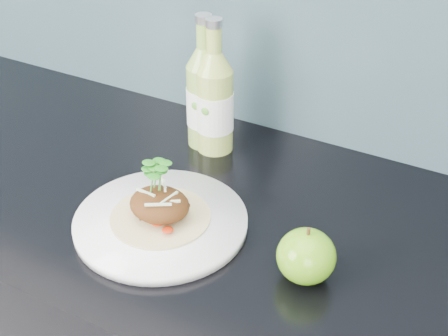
{
  "coord_description": "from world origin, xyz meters",
  "views": [
    {
      "loc": [
        0.45,
        0.99,
        1.52
      ],
      "look_at": [
        0.07,
        1.67,
        1.0
      ],
      "focal_mm": 50.0,
      "sensor_mm": 36.0,
      "label": 1
    }
  ],
  "objects_px": {
    "dinner_plate": "(161,222)",
    "cider_bottle_right": "(215,102)",
    "cider_bottle_left": "(205,97)",
    "green_apple": "(306,256)"
  },
  "relations": [
    {
      "from": "dinner_plate",
      "to": "cider_bottle_right",
      "type": "bearing_deg",
      "value": 99.64
    },
    {
      "from": "cider_bottle_right",
      "to": "dinner_plate",
      "type": "bearing_deg",
      "value": -100.99
    },
    {
      "from": "cider_bottle_left",
      "to": "cider_bottle_right",
      "type": "bearing_deg",
      "value": -30.42
    },
    {
      "from": "cider_bottle_left",
      "to": "cider_bottle_right",
      "type": "distance_m",
      "value": 0.03
    },
    {
      "from": "cider_bottle_left",
      "to": "cider_bottle_right",
      "type": "relative_size",
      "value": 1.0
    },
    {
      "from": "dinner_plate",
      "to": "cider_bottle_right",
      "type": "relative_size",
      "value": 1.23
    },
    {
      "from": "green_apple",
      "to": "cider_bottle_left",
      "type": "bearing_deg",
      "value": 140.79
    },
    {
      "from": "dinner_plate",
      "to": "cider_bottle_left",
      "type": "xyz_separation_m",
      "value": [
        -0.07,
        0.25,
        0.09
      ]
    },
    {
      "from": "green_apple",
      "to": "cider_bottle_left",
      "type": "xyz_separation_m",
      "value": [
        -0.31,
        0.25,
        0.06
      ]
    },
    {
      "from": "green_apple",
      "to": "cider_bottle_left",
      "type": "distance_m",
      "value": 0.4
    }
  ]
}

